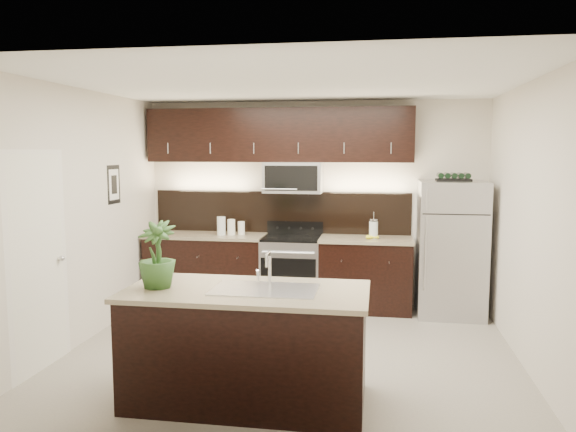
# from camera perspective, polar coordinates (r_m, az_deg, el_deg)

# --- Properties ---
(ground) EXTENTS (4.50, 4.50, 0.00)m
(ground) POSITION_cam_1_polar(r_m,az_deg,el_deg) (5.90, 0.29, -13.68)
(ground) COLOR gray
(ground) RESTS_ON ground
(room_walls) EXTENTS (4.52, 4.02, 2.71)m
(room_walls) POSITION_cam_1_polar(r_m,az_deg,el_deg) (5.52, -0.90, 2.99)
(room_walls) COLOR beige
(room_walls) RESTS_ON ground
(counter_run) EXTENTS (3.51, 0.65, 0.94)m
(counter_run) POSITION_cam_1_polar(r_m,az_deg,el_deg) (7.44, -1.17, -5.60)
(counter_run) COLOR black
(counter_run) RESTS_ON ground
(upper_fixtures) EXTENTS (3.49, 0.40, 1.66)m
(upper_fixtures) POSITION_cam_1_polar(r_m,az_deg,el_deg) (7.41, -0.79, 7.35)
(upper_fixtures) COLOR black
(upper_fixtures) RESTS_ON counter_run
(island) EXTENTS (1.96, 0.96, 0.94)m
(island) POSITION_cam_1_polar(r_m,az_deg,el_deg) (4.70, -4.19, -12.95)
(island) COLOR black
(island) RESTS_ON ground
(sink_faucet) EXTENTS (0.84, 0.50, 0.28)m
(sink_faucet) POSITION_cam_1_polar(r_m,az_deg,el_deg) (4.54, -2.35, -7.27)
(sink_faucet) COLOR silver
(sink_faucet) RESTS_ON island
(refrigerator) EXTENTS (0.81, 0.73, 1.68)m
(refrigerator) POSITION_cam_1_polar(r_m,az_deg,el_deg) (7.25, 16.22, -3.22)
(refrigerator) COLOR #B2B2B7
(refrigerator) RESTS_ON ground
(wine_rack) EXTENTS (0.41, 0.26, 0.10)m
(wine_rack) POSITION_cam_1_polar(r_m,az_deg,el_deg) (7.16, 16.45, 3.79)
(wine_rack) COLOR black
(wine_rack) RESTS_ON refrigerator
(plant) EXTENTS (0.32, 0.32, 0.54)m
(plant) POSITION_cam_1_polar(r_m,az_deg,el_deg) (4.67, -13.16, -3.84)
(plant) COLOR #2B5020
(plant) RESTS_ON island
(canisters) EXTENTS (0.35, 0.19, 0.24)m
(canisters) POSITION_cam_1_polar(r_m,az_deg,el_deg) (7.46, -6.03, -1.09)
(canisters) COLOR silver
(canisters) RESTS_ON counter_run
(french_press) EXTENTS (0.12, 0.12, 0.33)m
(french_press) POSITION_cam_1_polar(r_m,az_deg,el_deg) (7.17, 8.68, -1.32)
(french_press) COLOR silver
(french_press) RESTS_ON counter_run
(bananas) EXTENTS (0.20, 0.18, 0.05)m
(bananas) POSITION_cam_1_polar(r_m,az_deg,el_deg) (7.16, 8.13, -2.11)
(bananas) COLOR yellow
(bananas) RESTS_ON counter_run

